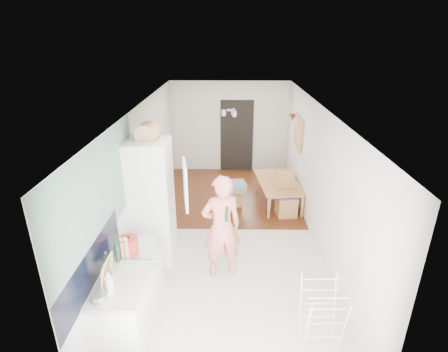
{
  "coord_description": "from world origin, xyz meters",
  "views": [
    {
      "loc": [
        0.0,
        -5.88,
        3.68
      ],
      "look_at": [
        -0.1,
        0.2,
        1.16
      ],
      "focal_mm": 28.0,
      "sensor_mm": 36.0,
      "label": 1
    }
  ],
  "objects_px": {
    "dining_table": "(279,194)",
    "person": "(221,218)",
    "dining_chair": "(287,195)",
    "stool": "(235,198)",
    "drying_rack": "(321,316)"
  },
  "relations": [
    {
      "from": "dining_table",
      "to": "person",
      "type": "bearing_deg",
      "value": 147.32
    },
    {
      "from": "dining_chair",
      "to": "stool",
      "type": "xyz_separation_m",
      "value": [
        -1.1,
        0.44,
        -0.29
      ]
    },
    {
      "from": "person",
      "to": "drying_rack",
      "type": "relative_size",
      "value": 2.3
    },
    {
      "from": "dining_table",
      "to": "dining_chair",
      "type": "bearing_deg",
      "value": -177.7
    },
    {
      "from": "dining_chair",
      "to": "drying_rack",
      "type": "height_order",
      "value": "dining_chair"
    },
    {
      "from": "person",
      "to": "dining_chair",
      "type": "height_order",
      "value": "person"
    },
    {
      "from": "dining_chair",
      "to": "stool",
      "type": "distance_m",
      "value": 1.21
    },
    {
      "from": "stool",
      "to": "drying_rack",
      "type": "bearing_deg",
      "value": -75.07
    },
    {
      "from": "dining_chair",
      "to": "dining_table",
      "type": "bearing_deg",
      "value": 91.6
    },
    {
      "from": "dining_table",
      "to": "drying_rack",
      "type": "relative_size",
      "value": 1.49
    },
    {
      "from": "dining_table",
      "to": "dining_chair",
      "type": "relative_size",
      "value": 1.4
    },
    {
      "from": "person",
      "to": "dining_table",
      "type": "height_order",
      "value": "person"
    },
    {
      "from": "dining_chair",
      "to": "stool",
      "type": "height_order",
      "value": "dining_chair"
    },
    {
      "from": "person",
      "to": "drying_rack",
      "type": "xyz_separation_m",
      "value": [
        1.26,
        -1.39,
        -0.58
      ]
    },
    {
      "from": "dining_chair",
      "to": "stool",
      "type": "bearing_deg",
      "value": 151.2
    }
  ]
}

